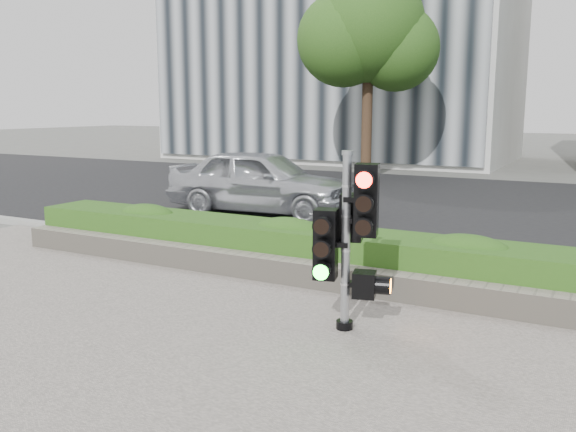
{
  "coord_description": "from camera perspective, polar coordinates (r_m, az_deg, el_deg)",
  "views": [
    {
      "loc": [
        3.11,
        -5.53,
        2.5
      ],
      "look_at": [
        -0.17,
        0.6,
        1.26
      ],
      "focal_mm": 38.0,
      "sensor_mm": 36.0,
      "label": 1
    }
  ],
  "objects": [
    {
      "name": "stone_wall",
      "position": [
        8.38,
        5.22,
        -5.86
      ],
      "size": [
        12.0,
        0.32,
        0.34
      ],
      "primitive_type": "cube",
      "color": "gray",
      "rests_on": "sidewalk"
    },
    {
      "name": "car_silver",
      "position": [
        14.42,
        -2.5,
        3.29
      ],
      "size": [
        4.62,
        2.12,
        1.53
      ],
      "primitive_type": "imported",
      "rotation": [
        0.0,
        0.0,
        1.64
      ],
      "color": "silver",
      "rests_on": "road"
    },
    {
      "name": "ground",
      "position": [
        6.82,
        -1.17,
        -11.38
      ],
      "size": [
        120.0,
        120.0,
        0.0
      ],
      "primitive_type": "plane",
      "color": "#51514C",
      "rests_on": "ground"
    },
    {
      "name": "traffic_signal",
      "position": [
        6.76,
        5.72,
        -1.51
      ],
      "size": [
        0.73,
        0.61,
        2.01
      ],
      "rotation": [
        0.0,
        0.0,
        0.25
      ],
      "color": "black",
      "rests_on": "sidewalk"
    },
    {
      "name": "road",
      "position": [
        16.03,
        16.57,
        0.76
      ],
      "size": [
        60.0,
        13.0,
        0.02
      ],
      "primitive_type": "cube",
      "color": "black",
      "rests_on": "ground"
    },
    {
      "name": "tree_left",
      "position": [
        21.64,
        7.58,
        16.79
      ],
      "size": [
        4.61,
        4.03,
        7.34
      ],
      "color": "black",
      "rests_on": "ground"
    },
    {
      "name": "hedge",
      "position": [
        8.92,
        6.87,
        -3.77
      ],
      "size": [
        12.0,
        1.0,
        0.68
      ],
      "primitive_type": "cube",
      "color": "#508529",
      "rests_on": "sidewalk"
    },
    {
      "name": "building_left",
      "position": [
        31.39,
        5.33,
        19.24
      ],
      "size": [
        16.0,
        9.0,
        15.0
      ],
      "primitive_type": "cube",
      "color": "#B7B7B2",
      "rests_on": "ground"
    },
    {
      "name": "curb",
      "position": [
        9.54,
        8.15,
        -4.81
      ],
      "size": [
        60.0,
        0.25,
        0.12
      ],
      "primitive_type": "cube",
      "color": "gray",
      "rests_on": "ground"
    }
  ]
}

